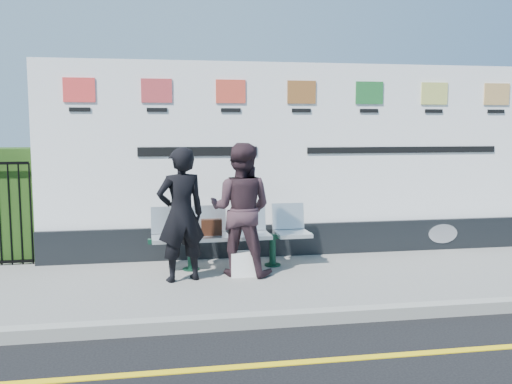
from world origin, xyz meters
TOP-DOWN VIEW (x-y plane):
  - ground at (0.00, 0.00)m, footprint 80.00×80.00m
  - pavement at (0.00, 2.50)m, footprint 14.00×3.00m
  - kerb at (0.00, 1.00)m, footprint 14.00×0.18m
  - yellow_line at (0.00, 0.00)m, footprint 14.00×0.10m
  - billboard at (0.50, 3.85)m, footprint 8.00×0.30m
  - bench at (-0.67, 3.12)m, footprint 2.29×0.66m
  - woman_left at (-1.42, 2.56)m, footprint 0.74×0.59m
  - woman_right at (-0.61, 2.74)m, footprint 1.07×0.97m
  - handbag_brown at (-0.97, 3.11)m, footprint 0.30×0.14m
  - carrier_bag_white at (-0.60, 2.64)m, footprint 0.33×0.20m

SIDE VIEW (x-z plane):
  - ground at x=0.00m, z-range 0.00..0.00m
  - yellow_line at x=0.00m, z-range 0.00..0.01m
  - pavement at x=0.00m, z-range 0.00..0.12m
  - kerb at x=0.00m, z-range 0.00..0.14m
  - carrier_bag_white at x=-0.60m, z-range 0.12..0.45m
  - bench at x=-0.67m, z-range 0.12..0.61m
  - handbag_brown at x=-0.97m, z-range 0.61..0.84m
  - woman_left at x=-1.42m, z-range 0.12..1.89m
  - woman_right at x=-0.61m, z-range 0.12..1.93m
  - billboard at x=0.50m, z-range -0.08..2.92m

